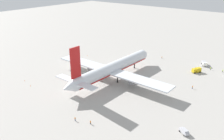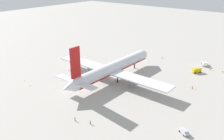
{
  "view_description": "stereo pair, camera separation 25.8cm",
  "coord_description": "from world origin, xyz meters",
  "views": [
    {
      "loc": [
        -100.03,
        -78.94,
        56.68
      ],
      "look_at": [
        -2.98,
        -1.26,
        6.51
      ],
      "focal_mm": 38.59,
      "sensor_mm": 36.0,
      "label": 1
    },
    {
      "loc": [
        -99.86,
        -79.14,
        56.68
      ],
      "look_at": [
        -2.98,
        -1.26,
        6.51
      ],
      "focal_mm": 38.59,
      "sensor_mm": 36.0,
      "label": 2
    }
  ],
  "objects": [
    {
      "name": "ground_worker_1",
      "position": [
        48.63,
        -39.55,
        0.91
      ],
      "size": [
        0.41,
        0.41,
        1.79
      ],
      "color": "black",
      "rests_on": "ground"
    },
    {
      "name": "service_truck_0",
      "position": [
        54.17,
        -33.6,
        1.47
      ],
      "size": [
        6.58,
        5.19,
        2.75
      ],
      "color": "white",
      "rests_on": "ground"
    },
    {
      "name": "traffic_cone_1",
      "position": [
        41.84,
        17.75,
        0.28
      ],
      "size": [
        0.36,
        0.36,
        0.55
      ],
      "primitive_type": "cone",
      "color": "orange",
      "rests_on": "ground"
    },
    {
      "name": "ground_worker_5",
      "position": [
        49.1,
        -5.27,
        0.81
      ],
      "size": [
        0.54,
        0.54,
        1.6
      ],
      "color": "#3F3F47",
      "rests_on": "ground"
    },
    {
      "name": "service_truck_2",
      "position": [
        38.77,
        -34.22,
        1.63
      ],
      "size": [
        5.99,
        4.78,
        2.95
      ],
      "color": "yellow",
      "rests_on": "ground"
    },
    {
      "name": "traffic_cone_2",
      "position": [
        13.87,
        39.23,
        0.28
      ],
      "size": [
        0.36,
        0.36,
        0.55
      ],
      "primitive_type": "cone",
      "color": "orange",
      "rests_on": "ground"
    },
    {
      "name": "ground_worker_0",
      "position": [
        -43.68,
        -14.31,
        0.9
      ],
      "size": [
        0.56,
        0.56,
        1.77
      ],
      "color": "navy",
      "rests_on": "ground"
    },
    {
      "name": "traffic_cone_4",
      "position": [
        -36.14,
        28.66,
        0.28
      ],
      "size": [
        0.36,
        0.36,
        0.55
      ],
      "primitive_type": "cone",
      "color": "orange",
      "rests_on": "ground"
    },
    {
      "name": "ground_worker_4",
      "position": [
        -41.43,
        -20.9,
        0.81
      ],
      "size": [
        0.4,
        0.4,
        1.61
      ],
      "color": "black",
      "rests_on": "ground"
    },
    {
      "name": "ground_plane",
      "position": [
        0.0,
        0.0,
        0.0
      ],
      "size": [
        600.0,
        600.0,
        0.0
      ],
      "primitive_type": "plane",
      "color": "#ADA8A0"
    },
    {
      "name": "ground_worker_2",
      "position": [
        49.54,
        -46.59,
        0.87
      ],
      "size": [
        0.48,
        0.48,
        1.72
      ],
      "color": "#3F3F47",
      "rests_on": "ground"
    },
    {
      "name": "airliner",
      "position": [
        -1.37,
        -0.03,
        6.66
      ],
      "size": [
        72.56,
        75.51,
        25.31
      ],
      "color": "silver",
      "rests_on": "ground"
    },
    {
      "name": "traffic_cone_3",
      "position": [
        19.88,
        40.31,
        0.28
      ],
      "size": [
        0.36,
        0.36,
        0.55
      ],
      "primitive_type": "cone",
      "color": "orange",
      "rests_on": "ground"
    },
    {
      "name": "ground_worker_3",
      "position": [
        15.51,
        -40.79,
        0.9
      ],
      "size": [
        0.57,
        0.57,
        1.77
      ],
      "color": "navy",
      "rests_on": "ground"
    },
    {
      "name": "traffic_cone_0",
      "position": [
        -34.4,
        36.92,
        0.28
      ],
      "size": [
        0.36,
        0.36,
        0.55
      ],
      "primitive_type": "cone",
      "color": "orange",
      "rests_on": "ground"
    },
    {
      "name": "service_van",
      "position": [
        -23.75,
        -52.94,
        1.03
      ],
      "size": [
        3.85,
        4.66,
        1.97
      ],
      "color": "silver",
      "rests_on": "ground"
    }
  ]
}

